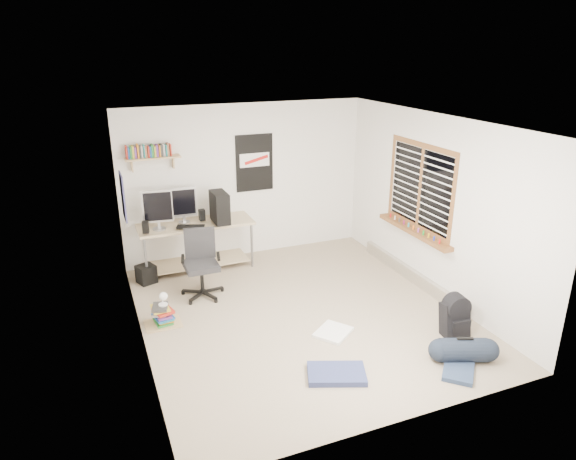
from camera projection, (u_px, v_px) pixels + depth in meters
name	position (u px, v px, depth m)	size (l,w,h in m)	color
floor	(300.00, 314.00, 6.78)	(4.00, 4.50, 0.01)	gray
ceiling	(302.00, 122.00, 5.92)	(4.00, 4.50, 0.01)	white
back_wall	(246.00, 182.00, 8.31)	(4.00, 0.01, 2.50)	silver
left_wall	(134.00, 247.00, 5.64)	(0.01, 4.50, 2.50)	silver
right_wall	(434.00, 206.00, 7.06)	(0.01, 4.50, 2.50)	silver
desk	(196.00, 246.00, 8.07)	(1.75, 0.76, 0.80)	#C6B089
monitor_left	(158.00, 212.00, 7.50)	(0.44, 0.11, 0.48)	#939397
monitor_right	(183.00, 207.00, 7.79)	(0.40, 0.10, 0.44)	#99989D
pc_tower	(220.00, 207.00, 7.74)	(0.21, 0.45, 0.47)	black
keyboard	(191.00, 226.00, 7.59)	(0.41, 0.14, 0.02)	black
speaker_left	(146.00, 227.00, 7.34)	(0.09, 0.09, 0.17)	black
speaker_right	(202.00, 215.00, 7.86)	(0.09, 0.09, 0.17)	black
office_chair	(201.00, 264.00, 7.09)	(0.62, 0.62, 0.95)	#262629
wall_shelf	(153.00, 158.00, 7.52)	(0.80, 0.22, 0.24)	tan
poster_back_wall	(255.00, 163.00, 8.24)	(0.62, 0.03, 0.92)	black
poster_left_wall	(123.00, 197.00, 6.61)	(0.02, 0.42, 0.60)	navy
window	(419.00, 187.00, 7.23)	(0.10, 1.50, 1.26)	brown
baseboard_heater	(412.00, 275.00, 7.70)	(0.08, 2.50, 0.18)	#B7B2A8
backpack	(455.00, 319.00, 6.24)	(0.32, 0.25, 0.42)	black
duffel_bag	(464.00, 350.00, 5.72)	(0.27, 0.27, 0.53)	black
tshirt	(333.00, 332.00, 6.30)	(0.43, 0.36, 0.04)	white
jeans_a	(336.00, 374.00, 5.49)	(0.62, 0.39, 0.07)	navy
jeans_b	(458.00, 372.00, 5.54)	(0.42, 0.31, 0.05)	#23324F
book_stack	(162.00, 314.00, 6.47)	(0.48, 0.40, 0.33)	brown
desk_lamp	(162.00, 298.00, 6.38)	(0.11, 0.19, 0.19)	silver
subwoofer	(146.00, 274.00, 7.60)	(0.24, 0.24, 0.27)	black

